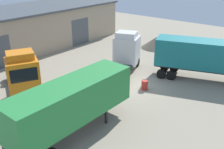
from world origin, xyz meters
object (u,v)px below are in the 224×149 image
object	(u,v)px
container_trailer_green	(71,103)
gravel_pile	(156,43)
oil_drum	(145,85)
tractor_unit_white	(125,52)
tractor_unit_orange	(23,76)
container_trailer_blue	(214,56)

from	to	relation	value
container_trailer_green	gravel_pile	xyz separation A→B (m)	(20.63, 5.69, -1.72)
container_trailer_green	oil_drum	xyz separation A→B (m)	(8.88, 0.02, -2.04)
tractor_unit_white	gravel_pile	distance (m)	8.82
tractor_unit_white	container_trailer_green	size ratio (longest dim) A/B	0.74
tractor_unit_white	gravel_pile	bearing A→B (deg)	-12.36
tractor_unit_white	tractor_unit_orange	xyz separation A→B (m)	(-10.78, 2.84, 0.07)
container_trailer_green	gravel_pile	world-z (taller)	container_trailer_green
tractor_unit_orange	oil_drum	distance (m)	10.74
container_trailer_green	gravel_pile	distance (m)	21.47
tractor_unit_orange	tractor_unit_white	bearing A→B (deg)	102.01
container_trailer_blue	tractor_unit_white	bearing A→B (deg)	177.95
tractor_unit_orange	oil_drum	xyz separation A→B (m)	(7.70, -7.32, -1.52)
tractor_unit_white	container_trailer_blue	distance (m)	8.91
tractor_unit_orange	oil_drum	bearing A→B (deg)	73.21
tractor_unit_white	tractor_unit_orange	world-z (taller)	tractor_unit_orange
container_trailer_green	oil_drum	bearing A→B (deg)	0.54
container_trailer_blue	container_trailer_green	bearing A→B (deg)	-124.85
tractor_unit_white	container_trailer_green	xyz separation A→B (m)	(-11.96, -4.50, 0.59)
tractor_unit_white	oil_drum	xyz separation A→B (m)	(-3.07, -4.49, -1.45)
gravel_pile	oil_drum	world-z (taller)	gravel_pile
container_trailer_blue	gravel_pile	xyz separation A→B (m)	(5.97, 9.66, -1.78)
container_trailer_blue	oil_drum	size ratio (longest dim) A/B	12.80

